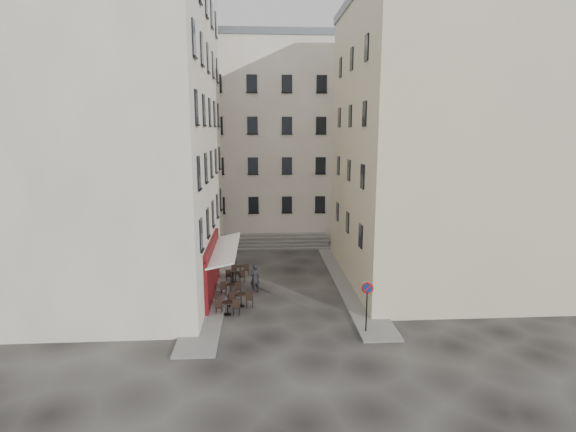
{
  "coord_description": "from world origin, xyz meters",
  "views": [
    {
      "loc": [
        -1.4,
        -25.8,
        10.12
      ],
      "look_at": [
        0.47,
        4.0,
        4.38
      ],
      "focal_mm": 28.0,
      "sensor_mm": 36.0,
      "label": 1
    }
  ],
  "objects": [
    {
      "name": "sidewalk_left",
      "position": [
        -4.5,
        4.0,
        0.06
      ],
      "size": [
        2.0,
        22.0,
        0.12
      ],
      "primitive_type": "cube",
      "color": "slate",
      "rests_on": "ground"
    },
    {
      "name": "pedestrian",
      "position": [
        -1.8,
        1.27,
        0.93
      ],
      "size": [
        0.81,
        0.73,
        1.87
      ],
      "primitive_type": "imported",
      "rotation": [
        0.0,
        0.0,
        3.67
      ],
      "color": "black",
      "rests_on": "ground"
    },
    {
      "name": "bistro_table_d",
      "position": [
        -3.12,
        3.17,
        0.46
      ],
      "size": [
        1.29,
        0.61,
        0.91
      ],
      "color": "black",
      "rests_on": "ground"
    },
    {
      "name": "stone_steps",
      "position": [
        0.0,
        12.57,
        0.4
      ],
      "size": [
        9.0,
        3.15,
        0.8
      ],
      "color": "#625F5D",
      "rests_on": "ground"
    },
    {
      "name": "ground",
      "position": [
        0.0,
        0.0,
        0.0
      ],
      "size": [
        90.0,
        90.0,
        0.0
      ],
      "primitive_type": "plane",
      "color": "black",
      "rests_on": "ground"
    },
    {
      "name": "building_left",
      "position": [
        -10.5,
        3.0,
        10.31
      ],
      "size": [
        12.2,
        16.2,
        20.6
      ],
      "color": "beige",
      "rests_on": "ground"
    },
    {
      "name": "cafe_storefront",
      "position": [
        -4.32,
        1.0,
        1.88
      ],
      "size": [
        1.74,
        7.3,
        3.5
      ],
      "color": "#43090E",
      "rests_on": "ground"
    },
    {
      "name": "sidewalk_right",
      "position": [
        4.5,
        3.0,
        0.06
      ],
      "size": [
        2.0,
        18.0,
        0.12
      ],
      "primitive_type": "cube",
      "color": "slate",
      "rests_on": "ground"
    },
    {
      "name": "bollard_mid",
      "position": [
        -3.25,
        2.5,
        0.53
      ],
      "size": [
        0.12,
        0.12,
        0.98
      ],
      "color": "black",
      "rests_on": "ground"
    },
    {
      "name": "no_parking_sign",
      "position": [
        3.86,
        -4.91,
        1.93
      ],
      "size": [
        0.61,
        0.17,
        2.73
      ],
      "rotation": [
        0.0,
        0.0,
        -0.2
      ],
      "color": "black",
      "rests_on": "ground"
    },
    {
      "name": "bistro_table_e",
      "position": [
        -2.86,
        4.68,
        0.45
      ],
      "size": [
        1.24,
        0.58,
        0.87
      ],
      "color": "black",
      "rests_on": "ground"
    },
    {
      "name": "building_right",
      "position": [
        10.5,
        3.5,
        9.31
      ],
      "size": [
        12.2,
        14.2,
        18.6
      ],
      "color": "beige",
      "rests_on": "ground"
    },
    {
      "name": "bistro_table_c",
      "position": [
        -3.28,
        0.83,
        0.46
      ],
      "size": [
        1.28,
        0.6,
        0.9
      ],
      "color": "black",
      "rests_on": "ground"
    },
    {
      "name": "building_back",
      "position": [
        -1.0,
        19.0,
        9.31
      ],
      "size": [
        18.2,
        10.2,
        18.6
      ],
      "color": "beige",
      "rests_on": "ground"
    },
    {
      "name": "bistro_table_a",
      "position": [
        -3.27,
        -2.19,
        0.49
      ],
      "size": [
        1.37,
        0.64,
        0.96
      ],
      "color": "black",
      "rests_on": "ground"
    },
    {
      "name": "bollard_near",
      "position": [
        -3.25,
        -1.0,
        0.53
      ],
      "size": [
        0.12,
        0.12,
        0.98
      ],
      "color": "black",
      "rests_on": "ground"
    },
    {
      "name": "bollard_far",
      "position": [
        -3.25,
        6.0,
        0.53
      ],
      "size": [
        0.12,
        0.12,
        0.98
      ],
      "color": "black",
      "rests_on": "ground"
    },
    {
      "name": "bistro_table_b",
      "position": [
        -2.58,
        -1.04,
        0.51
      ],
      "size": [
        1.41,
        0.66,
        0.99
      ],
      "color": "black",
      "rests_on": "ground"
    }
  ]
}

